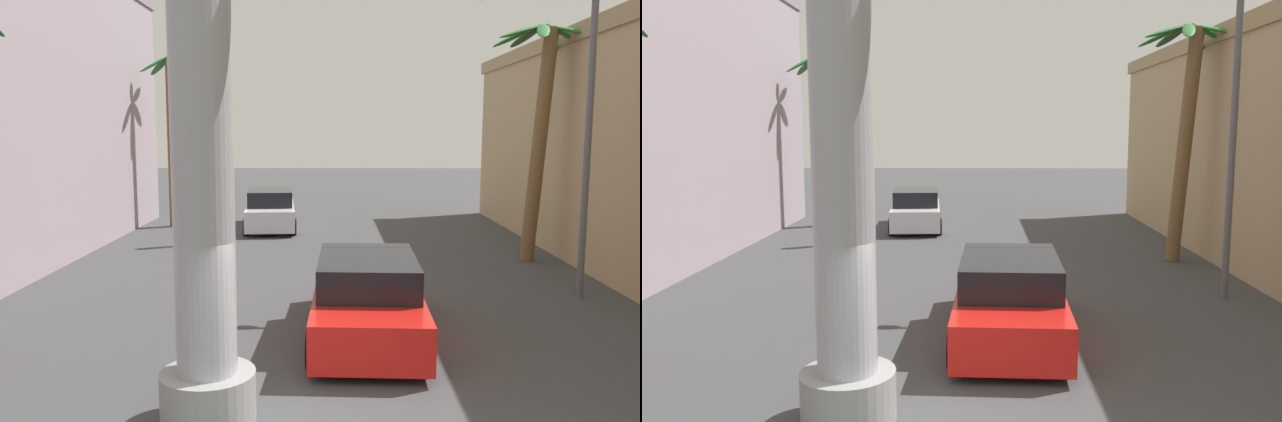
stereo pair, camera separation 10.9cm
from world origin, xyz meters
TOP-DOWN VIEW (x-y plane):
  - ground_plane at (0.00, 10.00)m, footprint 92.25×92.25m
  - neon_sign_pole at (-1.48, 1.36)m, footprint 3.19×1.31m
  - street_lamp at (5.62, 7.76)m, footprint 2.93×0.28m
  - car_lead at (0.89, 4.96)m, footprint 2.24×5.05m
  - car_far at (-2.22, 17.92)m, footprint 2.28×4.78m
  - palm_tree_mid_right at (6.36, 12.01)m, footprint 2.88×2.86m
  - palm_tree_far_left at (-6.19, 18.38)m, footprint 2.43×2.50m
  - pedestrian_far_left at (-5.01, 14.05)m, footprint 0.48×0.48m

SIDE VIEW (x-z plane):
  - ground_plane at x=0.00m, z-range 0.00..0.00m
  - car_far at x=-2.22m, z-range -0.04..1.52m
  - car_lead at x=0.89m, z-range -0.04..1.52m
  - pedestrian_far_left at x=-5.01m, z-range 0.14..1.85m
  - palm_tree_far_left at x=-6.19m, z-range 0.56..7.42m
  - palm_tree_mid_right at x=6.36m, z-range 0.81..7.88m
  - street_lamp at x=5.62m, z-range 0.80..7.98m
  - neon_sign_pole at x=-1.48m, z-range -0.52..11.14m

